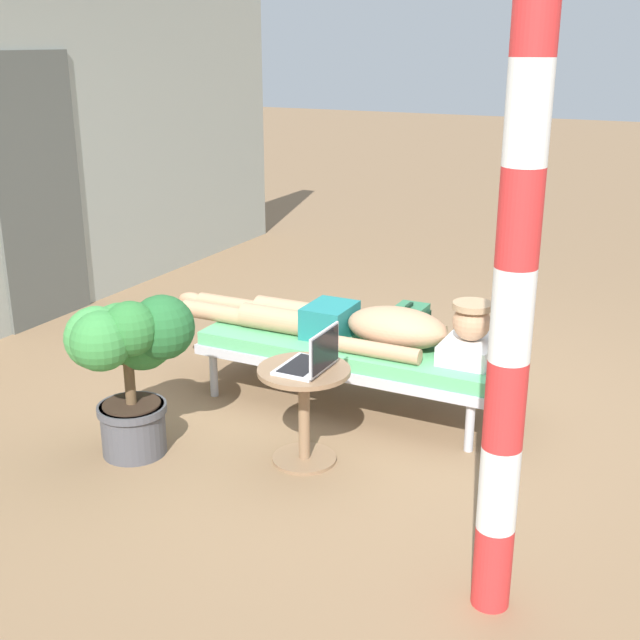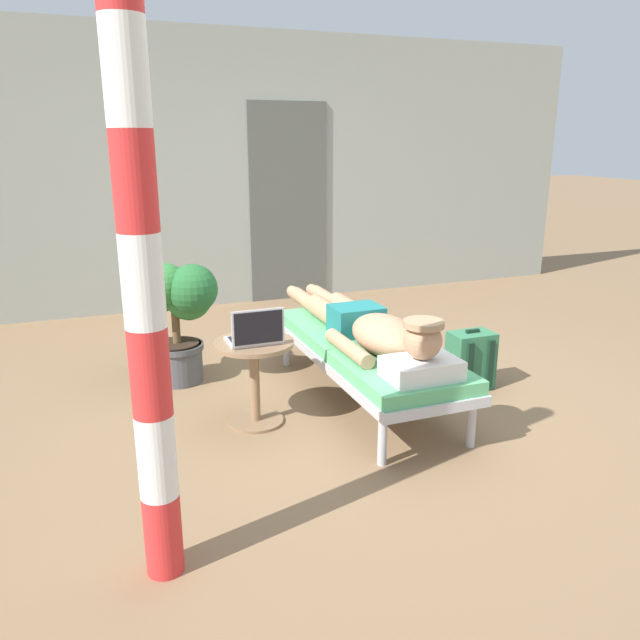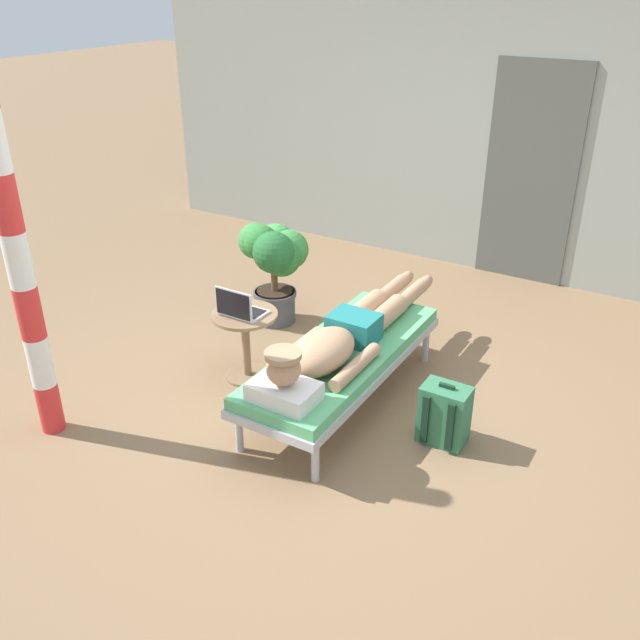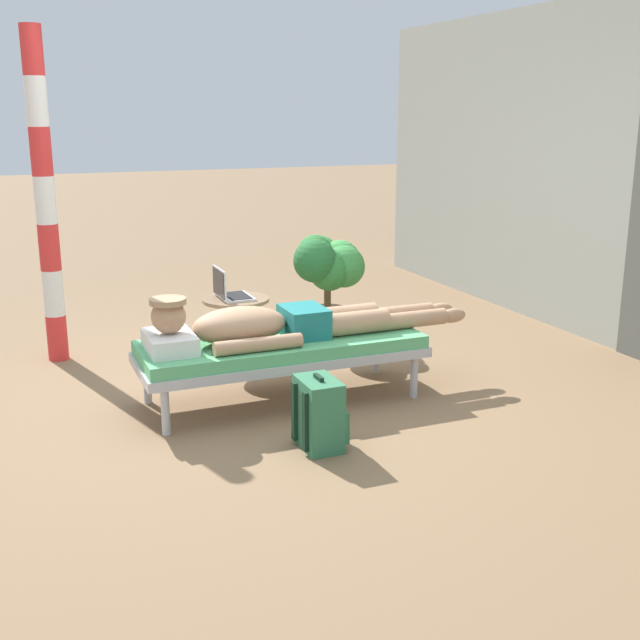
{
  "view_description": "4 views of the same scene",
  "coord_description": "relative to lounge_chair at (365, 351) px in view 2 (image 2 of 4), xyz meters",
  "views": [
    {
      "loc": [
        -4.17,
        -1.79,
        2.12
      ],
      "look_at": [
        -0.1,
        0.23,
        0.57
      ],
      "focal_mm": 46.4,
      "sensor_mm": 36.0,
      "label": 1
    },
    {
      "loc": [
        -1.61,
        -3.41,
        1.69
      ],
      "look_at": [
        -0.14,
        0.39,
        0.5
      ],
      "focal_mm": 35.18,
      "sensor_mm": 36.0,
      "label": 2
    },
    {
      "loc": [
        2.02,
        -3.46,
        2.72
      ],
      "look_at": [
        -0.11,
        0.09,
        0.6
      ],
      "focal_mm": 38.55,
      "sensor_mm": 36.0,
      "label": 3
    },
    {
      "loc": [
        4.66,
        -1.54,
        1.84
      ],
      "look_at": [
        0.11,
        0.34,
        0.53
      ],
      "focal_mm": 44.64,
      "sensor_mm": 36.0,
      "label": 4
    }
  ],
  "objects": [
    {
      "name": "ground_plane",
      "position": [
        -0.06,
        -0.09,
        -0.35
      ],
      "size": [
        40.0,
        40.0,
        0.0
      ],
      "primitive_type": "plane",
      "color": "#846647"
    },
    {
      "name": "house_wall_back",
      "position": [
        -0.0,
        2.91,
        1.0
      ],
      "size": [
        7.6,
        0.2,
        2.7
      ],
      "primitive_type": "cube",
      "color": "#999E93",
      "rests_on": "ground"
    },
    {
      "name": "house_door_panel",
      "position": [
        0.41,
        2.8,
        0.67
      ],
      "size": [
        0.84,
        0.03,
        2.04
      ],
      "primitive_type": "cube",
      "color": "#545651",
      "rests_on": "ground"
    },
    {
      "name": "lounge_chair",
      "position": [
        0.0,
        0.0,
        0.0
      ],
      "size": [
        0.66,
        1.84,
        0.42
      ],
      "color": "#B7B7BC",
      "rests_on": "ground"
    },
    {
      "name": "person_reclining",
      "position": [
        0.0,
        -0.05,
        0.17
      ],
      "size": [
        0.53,
        2.17,
        0.33
      ],
      "color": "white",
      "rests_on": "lounge_chair"
    },
    {
      "name": "side_table",
      "position": [
        -0.77,
        -0.07,
        0.01
      ],
      "size": [
        0.48,
        0.48,
        0.52
      ],
      "color": "#8C6B4C",
      "rests_on": "ground"
    },
    {
      "name": "laptop",
      "position": [
        -0.77,
        -0.12,
        0.24
      ],
      "size": [
        0.31,
        0.24,
        0.23
      ],
      "color": "silver",
      "rests_on": "side_table"
    },
    {
      "name": "backpack",
      "position": [
        0.78,
        -0.06,
        -0.15
      ],
      "size": [
        0.3,
        0.26,
        0.42
      ],
      "color": "#33724C",
      "rests_on": "ground"
    },
    {
      "name": "potted_plant",
      "position": [
        -1.09,
        0.79,
        0.24
      ],
      "size": [
        0.61,
        0.62,
        0.88
      ],
      "color": "#4C4C51",
      "rests_on": "ground"
    },
    {
      "name": "porch_post",
      "position": [
        -1.48,
        -1.27,
        0.86
      ],
      "size": [
        0.15,
        0.15,
        2.4
      ],
      "color": "red",
      "rests_on": "ground"
    }
  ]
}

